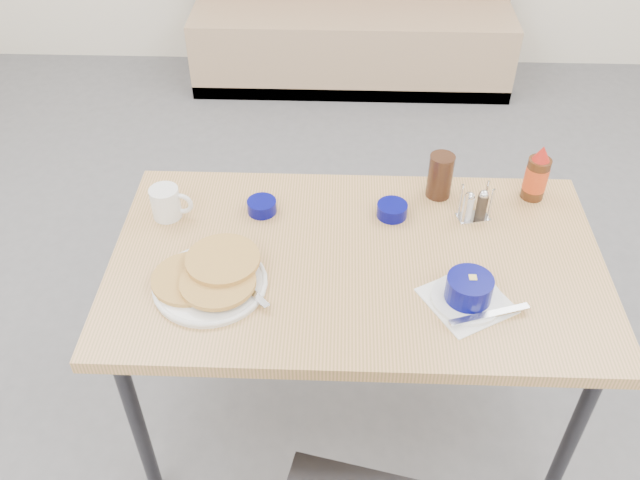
{
  "coord_description": "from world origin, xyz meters",
  "views": [
    {
      "loc": [
        -0.05,
        -1.16,
        2.07
      ],
      "look_at": [
        -0.11,
        0.26,
        0.82
      ],
      "focal_mm": 38.0,
      "sensor_mm": 36.0,
      "label": 1
    }
  ],
  "objects_px": {
    "booth_bench": "(352,22)",
    "coffee_mug": "(167,202)",
    "creamer_bowl": "(262,206)",
    "amber_tumbler": "(440,176)",
    "pancake_plate": "(210,278)",
    "dining_table": "(356,274)",
    "grits_setting": "(469,292)",
    "butter_bowl": "(392,210)",
    "condiment_caddy": "(475,207)",
    "syrup_bottle": "(537,176)"
  },
  "relations": [
    {
      "from": "grits_setting",
      "to": "amber_tumbler",
      "type": "xyz_separation_m",
      "value": [
        -0.03,
        0.46,
        0.04
      ]
    },
    {
      "from": "pancake_plate",
      "to": "coffee_mug",
      "type": "bearing_deg",
      "value": 120.98
    },
    {
      "from": "booth_bench",
      "to": "condiment_caddy",
      "type": "height_order",
      "value": "booth_bench"
    },
    {
      "from": "dining_table",
      "to": "syrup_bottle",
      "type": "bearing_deg",
      "value": 28.96
    },
    {
      "from": "grits_setting",
      "to": "coffee_mug",
      "type": "bearing_deg",
      "value": 159.12
    },
    {
      "from": "booth_bench",
      "to": "creamer_bowl",
      "type": "xyz_separation_m",
      "value": [
        -0.29,
        -2.33,
        0.43
      ]
    },
    {
      "from": "booth_bench",
      "to": "amber_tumbler",
      "type": "distance_m",
      "value": 2.3
    },
    {
      "from": "coffee_mug",
      "to": "condiment_caddy",
      "type": "xyz_separation_m",
      "value": [
        0.92,
        0.02,
        -0.01
      ]
    },
    {
      "from": "dining_table",
      "to": "amber_tumbler",
      "type": "bearing_deg",
      "value": 49.84
    },
    {
      "from": "dining_table",
      "to": "condiment_caddy",
      "type": "bearing_deg",
      "value": 28.79
    },
    {
      "from": "booth_bench",
      "to": "syrup_bottle",
      "type": "relative_size",
      "value": 10.12
    },
    {
      "from": "creamer_bowl",
      "to": "condiment_caddy",
      "type": "distance_m",
      "value": 0.64
    },
    {
      "from": "coffee_mug",
      "to": "condiment_caddy",
      "type": "relative_size",
      "value": 1.12
    },
    {
      "from": "booth_bench",
      "to": "pancake_plate",
      "type": "distance_m",
      "value": 2.72
    },
    {
      "from": "dining_table",
      "to": "coffee_mug",
      "type": "distance_m",
      "value": 0.61
    },
    {
      "from": "booth_bench",
      "to": "amber_tumbler",
      "type": "bearing_deg",
      "value": -83.42
    },
    {
      "from": "dining_table",
      "to": "condiment_caddy",
      "type": "relative_size",
      "value": 12.1
    },
    {
      "from": "dining_table",
      "to": "syrup_bottle",
      "type": "xyz_separation_m",
      "value": [
        0.55,
        0.31,
        0.14
      ]
    },
    {
      "from": "booth_bench",
      "to": "condiment_caddy",
      "type": "relative_size",
      "value": 16.43
    },
    {
      "from": "butter_bowl",
      "to": "pancake_plate",
      "type": "bearing_deg",
      "value": -148.1
    },
    {
      "from": "pancake_plate",
      "to": "amber_tumbler",
      "type": "relative_size",
      "value": 2.27
    },
    {
      "from": "pancake_plate",
      "to": "booth_bench",
      "type": "bearing_deg",
      "value": 81.47
    },
    {
      "from": "condiment_caddy",
      "to": "pancake_plate",
      "type": "bearing_deg",
      "value": -171.32
    },
    {
      "from": "butter_bowl",
      "to": "condiment_caddy",
      "type": "relative_size",
      "value": 0.8
    },
    {
      "from": "grits_setting",
      "to": "amber_tumbler",
      "type": "height_order",
      "value": "amber_tumbler"
    },
    {
      "from": "booth_bench",
      "to": "coffee_mug",
      "type": "height_order",
      "value": "booth_bench"
    },
    {
      "from": "booth_bench",
      "to": "butter_bowl",
      "type": "distance_m",
      "value": 2.38
    },
    {
      "from": "dining_table",
      "to": "grits_setting",
      "type": "distance_m",
      "value": 0.35
    },
    {
      "from": "creamer_bowl",
      "to": "amber_tumbler",
      "type": "xyz_separation_m",
      "value": [
        0.55,
        0.1,
        0.05
      ]
    },
    {
      "from": "booth_bench",
      "to": "condiment_caddy",
      "type": "bearing_deg",
      "value": -81.41
    },
    {
      "from": "pancake_plate",
      "to": "grits_setting",
      "type": "relative_size",
      "value": 1.12
    },
    {
      "from": "dining_table",
      "to": "creamer_bowl",
      "type": "xyz_separation_m",
      "value": [
        -0.29,
        0.2,
        0.08
      ]
    },
    {
      "from": "pancake_plate",
      "to": "coffee_mug",
      "type": "relative_size",
      "value": 2.56
    },
    {
      "from": "dining_table",
      "to": "grits_setting",
      "type": "relative_size",
      "value": 4.75
    },
    {
      "from": "grits_setting",
      "to": "syrup_bottle",
      "type": "height_order",
      "value": "syrup_bottle"
    },
    {
      "from": "booth_bench",
      "to": "coffee_mug",
      "type": "relative_size",
      "value": 14.73
    },
    {
      "from": "dining_table",
      "to": "creamer_bowl",
      "type": "height_order",
      "value": "creamer_bowl"
    },
    {
      "from": "grits_setting",
      "to": "dining_table",
      "type": "bearing_deg",
      "value": 151.33
    },
    {
      "from": "pancake_plate",
      "to": "condiment_caddy",
      "type": "bearing_deg",
      "value": 22.62
    },
    {
      "from": "creamer_bowl",
      "to": "butter_bowl",
      "type": "distance_m",
      "value": 0.4
    },
    {
      "from": "booth_bench",
      "to": "creamer_bowl",
      "type": "distance_m",
      "value": 2.39
    },
    {
      "from": "dining_table",
      "to": "booth_bench",
      "type": "bearing_deg",
      "value": 90.0
    },
    {
      "from": "butter_bowl",
      "to": "condiment_caddy",
      "type": "height_order",
      "value": "condiment_caddy"
    },
    {
      "from": "butter_bowl",
      "to": "coffee_mug",
      "type": "bearing_deg",
      "value": -177.84
    },
    {
      "from": "pancake_plate",
      "to": "syrup_bottle",
      "type": "distance_m",
      "value": 1.04
    },
    {
      "from": "dining_table",
      "to": "pancake_plate",
      "type": "xyz_separation_m",
      "value": [
        -0.4,
        -0.12,
        0.08
      ]
    },
    {
      "from": "grits_setting",
      "to": "butter_bowl",
      "type": "distance_m",
      "value": 0.4
    },
    {
      "from": "pancake_plate",
      "to": "grits_setting",
      "type": "height_order",
      "value": "grits_setting"
    },
    {
      "from": "creamer_bowl",
      "to": "amber_tumbler",
      "type": "distance_m",
      "value": 0.56
    },
    {
      "from": "grits_setting",
      "to": "creamer_bowl",
      "type": "relative_size",
      "value": 3.3
    }
  ]
}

